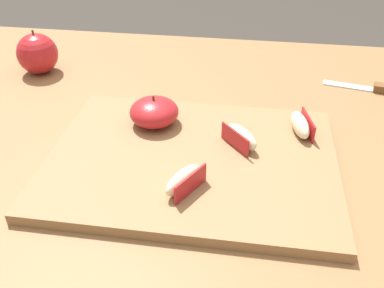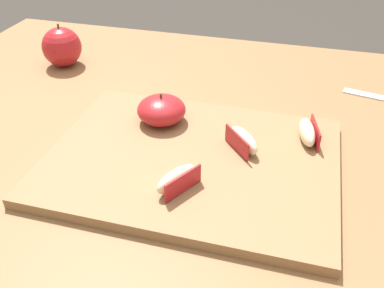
# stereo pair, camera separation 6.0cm
# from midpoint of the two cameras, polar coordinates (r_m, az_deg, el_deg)

# --- Properties ---
(dining_table) EXTENTS (1.10, 0.87, 0.73)m
(dining_table) POSITION_cam_midpoint_polar(r_m,az_deg,el_deg) (0.74, -4.76, -6.59)
(dining_table) COLOR brown
(dining_table) RESTS_ON ground_plane
(cutting_board) EXTENTS (0.40, 0.30, 0.02)m
(cutting_board) POSITION_cam_midpoint_polar(r_m,az_deg,el_deg) (0.61, -2.79, -2.24)
(cutting_board) COLOR olive
(cutting_board) RESTS_ON dining_table
(apple_half_skin_up) EXTENTS (0.08, 0.08, 0.05)m
(apple_half_skin_up) POSITION_cam_midpoint_polar(r_m,az_deg,el_deg) (0.67, -7.55, 4.14)
(apple_half_skin_up) COLOR #B21E23
(apple_half_skin_up) RESTS_ON cutting_board
(apple_wedge_middle) EXTENTS (0.04, 0.07, 0.03)m
(apple_wedge_middle) POSITION_cam_midpoint_polar(r_m,az_deg,el_deg) (0.66, 11.68, 2.41)
(apple_wedge_middle) COLOR beige
(apple_wedge_middle) RESTS_ON cutting_board
(apple_wedge_right) EXTENTS (0.05, 0.07, 0.03)m
(apple_wedge_right) POSITION_cam_midpoint_polar(r_m,az_deg,el_deg) (0.54, -4.20, -4.91)
(apple_wedge_right) COLOR beige
(apple_wedge_right) RESTS_ON cutting_board
(apple_wedge_left) EXTENTS (0.06, 0.06, 0.03)m
(apple_wedge_left) POSITION_cam_midpoint_polar(r_m,az_deg,el_deg) (0.62, 3.73, 0.84)
(apple_wedge_left) COLOR beige
(apple_wedge_left) RESTS_ON cutting_board
(whole_apple_crimson) EXTENTS (0.08, 0.08, 0.09)m
(whole_apple_crimson) POSITION_cam_midpoint_polar(r_m,az_deg,el_deg) (0.92, -21.51, 10.98)
(whole_apple_crimson) COLOR #B21E23
(whole_apple_crimson) RESTS_ON dining_table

